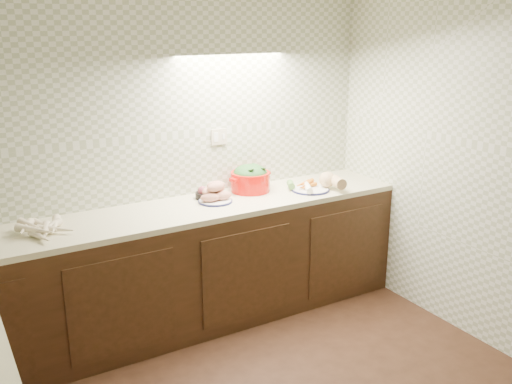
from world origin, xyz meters
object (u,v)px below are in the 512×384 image
parsnip_pile (29,233)px  sweet_potato_plate (215,194)px  veg_plate (318,183)px  dutch_oven (250,178)px  onion_bowl (204,194)px

parsnip_pile → sweet_potato_plate: size_ratio=1.75×
parsnip_pile → sweet_potato_plate: 1.29m
sweet_potato_plate → parsnip_pile: bearing=-176.8°
parsnip_pile → veg_plate: (2.12, -0.05, 0.02)m
dutch_oven → veg_plate: 0.53m
parsnip_pile → dutch_oven: (1.65, 0.18, 0.07)m
dutch_oven → veg_plate: (0.47, -0.23, -0.05)m
parsnip_pile → onion_bowl: size_ratio=3.38×
dutch_oven → parsnip_pile: bearing=174.9°
onion_bowl → veg_plate: bearing=-15.5°
parsnip_pile → dutch_oven: dutch_oven is taller
parsnip_pile → onion_bowl: onion_bowl is taller
onion_bowl → veg_plate: veg_plate is taller
sweet_potato_plate → veg_plate: size_ratio=0.60×
onion_bowl → veg_plate: 0.90m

